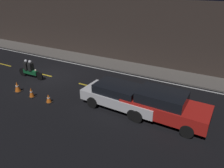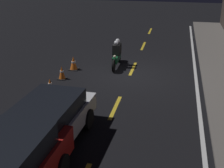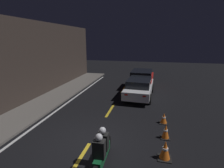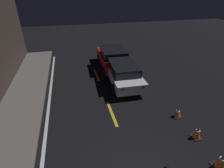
# 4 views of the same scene
# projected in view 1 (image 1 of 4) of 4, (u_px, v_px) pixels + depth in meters

# --- Properties ---
(ground_plane) EXTENTS (56.00, 56.00, 0.00)m
(ground_plane) POSITION_uv_depth(u_px,v_px,m) (52.00, 77.00, 16.41)
(ground_plane) COLOR black
(raised_curb) EXTENTS (28.00, 2.21, 0.11)m
(raised_curb) POSITION_uv_depth(u_px,v_px,m) (85.00, 59.00, 19.89)
(raised_curb) COLOR #605B56
(raised_curb) RESTS_ON ground
(building_front) EXTENTS (28.00, 0.30, 5.30)m
(building_front) POSITION_uv_depth(u_px,v_px,m) (92.00, 28.00, 19.75)
(building_front) COLOR #382D28
(building_front) RESTS_ON ground
(lane_dash_b) EXTENTS (2.00, 0.14, 0.01)m
(lane_dash_b) POSITION_uv_depth(u_px,v_px,m) (3.00, 64.00, 18.76)
(lane_dash_b) COLOR gold
(lane_dash_b) RESTS_ON ground
(lane_dash_c) EXTENTS (2.00, 0.14, 0.01)m
(lane_dash_c) POSITION_uv_depth(u_px,v_px,m) (42.00, 74.00, 16.84)
(lane_dash_c) COLOR gold
(lane_dash_c) RESTS_ON ground
(lane_dash_d) EXTENTS (2.00, 0.14, 0.01)m
(lane_dash_d) POSITION_uv_depth(u_px,v_px,m) (91.00, 86.00, 14.92)
(lane_dash_d) COLOR gold
(lane_dash_d) RESTS_ON ground
(lane_dash_e) EXTENTS (2.00, 0.14, 0.01)m
(lane_dash_e) POSITION_uv_depth(u_px,v_px,m) (154.00, 102.00, 12.99)
(lane_dash_e) COLOR gold
(lane_dash_e) RESTS_ON ground
(lane_solid_kerb) EXTENTS (25.20, 0.14, 0.01)m
(lane_solid_kerb) POSITION_uv_depth(u_px,v_px,m) (76.00, 64.00, 18.84)
(lane_solid_kerb) COLOR silver
(lane_solid_kerb) RESTS_ON ground
(sedan_white) EXTENTS (4.52, 2.00, 1.38)m
(sedan_white) POSITION_uv_depth(u_px,v_px,m) (120.00, 95.00, 12.19)
(sedan_white) COLOR silver
(sedan_white) RESTS_ON ground
(taxi_red) EXTENTS (4.43, 2.05, 1.54)m
(taxi_red) POSITION_uv_depth(u_px,v_px,m) (164.00, 105.00, 11.10)
(taxi_red) COLOR red
(taxi_red) RESTS_ON ground
(motorcycle) EXTENTS (2.27, 0.38, 1.38)m
(motorcycle) POSITION_uv_depth(u_px,v_px,m) (30.00, 70.00, 15.97)
(motorcycle) COLOR black
(motorcycle) RESTS_ON ground
(traffic_cone_near) EXTENTS (0.47, 0.47, 0.69)m
(traffic_cone_near) POSITION_uv_depth(u_px,v_px,m) (17.00, 87.00, 14.11)
(traffic_cone_near) COLOR black
(traffic_cone_near) RESTS_ON ground
(traffic_cone_mid) EXTENTS (0.38, 0.38, 0.63)m
(traffic_cone_mid) POSITION_uv_depth(u_px,v_px,m) (31.00, 92.00, 13.45)
(traffic_cone_mid) COLOR black
(traffic_cone_mid) RESTS_ON ground
(traffic_cone_far) EXTENTS (0.41, 0.41, 0.54)m
(traffic_cone_far) POSITION_uv_depth(u_px,v_px,m) (49.00, 98.00, 12.87)
(traffic_cone_far) COLOR black
(traffic_cone_far) RESTS_ON ground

